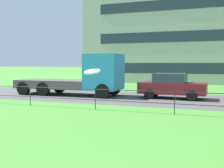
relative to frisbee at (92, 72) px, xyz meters
name	(u,v)px	position (x,y,z in m)	size (l,w,h in m)	color
street_strip	(155,98)	(-1.43, 12.45, -2.01)	(80.00, 6.78, 0.01)	#565454
park_fence	(133,97)	(-1.43, 7.52, -1.34)	(32.72, 0.04, 1.00)	#232328
frisbee	(92,72)	(0.00, 0.00, 0.00)	(0.30, 0.30, 0.09)	white
flatbed_truck_center	(83,77)	(-6.23, 12.39, -0.79)	(7.34, 2.54, 2.75)	#2D99D1
car_maroon_far_right	(172,86)	(-0.47, 12.86, -1.23)	(4.06, 1.93, 1.54)	maroon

